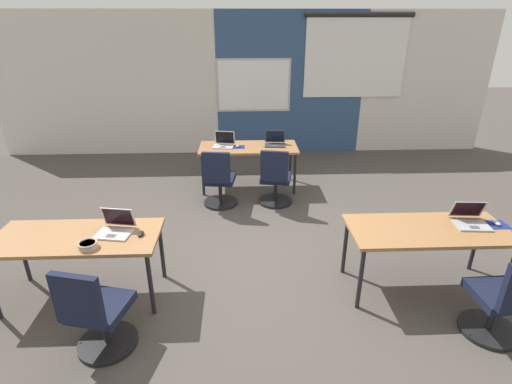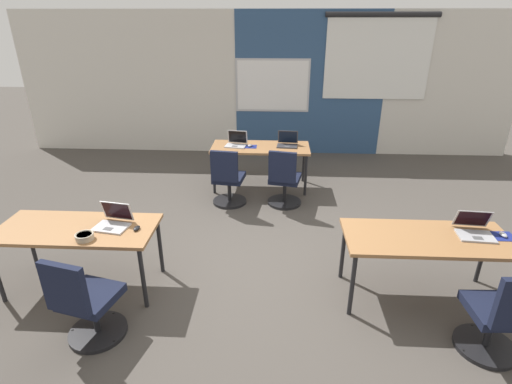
{
  "view_description": "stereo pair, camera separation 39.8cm",
  "coord_description": "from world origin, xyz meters",
  "px_view_note": "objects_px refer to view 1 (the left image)",
  "views": [
    {
      "loc": [
        -0.14,
        -4.0,
        2.68
      ],
      "look_at": [
        0.04,
        0.14,
        0.83
      ],
      "focal_mm": 27.7,
      "sensor_mm": 36.0,
      "label": 1
    },
    {
      "loc": [
        0.26,
        -4.0,
        2.68
      ],
      "look_at": [
        0.04,
        0.14,
        0.83
      ],
      "focal_mm": 27.7,
      "sensor_mm": 36.0,
      "label": 2
    }
  ],
  "objects_px": {
    "desk_far_center": "(248,150)",
    "snack_bowl": "(88,245)",
    "mouse_near_left_inner": "(141,234)",
    "chair_near_right_end": "(503,304)",
    "chair_far_right": "(275,182)",
    "desk_near_right": "(427,234)",
    "laptop_far_right": "(275,142)",
    "laptop_near_left_inner": "(115,228)",
    "mouse_near_right_end": "(497,223)",
    "laptop_near_right_end": "(470,220)",
    "laptop_far_left": "(224,143)",
    "mouse_far_left": "(238,146)",
    "desk_near_left": "(77,241)",
    "chair_near_left_inner": "(97,317)",
    "chair_far_left": "(219,183)"
  },
  "relations": [
    {
      "from": "desk_far_center",
      "to": "snack_bowl",
      "type": "height_order",
      "value": "snack_bowl"
    },
    {
      "from": "desk_far_center",
      "to": "mouse_near_left_inner",
      "type": "height_order",
      "value": "mouse_near_left_inner"
    },
    {
      "from": "chair_near_right_end",
      "to": "chair_far_right",
      "type": "relative_size",
      "value": 1.0
    },
    {
      "from": "desk_near_right",
      "to": "laptop_far_right",
      "type": "xyz_separation_m",
      "value": [
        -1.31,
        2.87,
        0.11
      ]
    },
    {
      "from": "laptop_near_left_inner",
      "to": "laptop_far_right",
      "type": "height_order",
      "value": "laptop_far_right"
    },
    {
      "from": "chair_far_right",
      "to": "snack_bowl",
      "type": "bearing_deg",
      "value": 61.7
    },
    {
      "from": "mouse_near_right_end",
      "to": "chair_far_right",
      "type": "xyz_separation_m",
      "value": [
        -2.09,
        2.06,
        -0.36
      ]
    },
    {
      "from": "desk_far_center",
      "to": "laptop_near_right_end",
      "type": "relative_size",
      "value": 4.51
    },
    {
      "from": "laptop_near_right_end",
      "to": "chair_near_right_end",
      "type": "xyz_separation_m",
      "value": [
        -0.08,
        -0.83,
        -0.39
      ]
    },
    {
      "from": "laptop_far_left",
      "to": "mouse_near_right_end",
      "type": "bearing_deg",
      "value": -34.47
    },
    {
      "from": "laptop_far_left",
      "to": "mouse_near_right_end",
      "type": "xyz_separation_m",
      "value": [
        2.88,
        -2.78,
        -0.03
      ]
    },
    {
      "from": "chair_far_right",
      "to": "laptop_near_right_end",
      "type": "bearing_deg",
      "value": 143.44
    },
    {
      "from": "laptop_far_left",
      "to": "mouse_far_left",
      "type": "height_order",
      "value": "laptop_far_left"
    },
    {
      "from": "desk_near_left",
      "to": "chair_far_right",
      "type": "distance_m",
      "value": 3.01
    },
    {
      "from": "mouse_near_left_inner",
      "to": "desk_near_right",
      "type": "bearing_deg",
      "value": 0.34
    },
    {
      "from": "chair_near_right_end",
      "to": "laptop_far_right",
      "type": "xyz_separation_m",
      "value": [
        -1.7,
        3.62,
        0.39
      ]
    },
    {
      "from": "desk_near_left",
      "to": "laptop_near_left_inner",
      "type": "height_order",
      "value": "laptop_near_left_inner"
    },
    {
      "from": "chair_near_left_inner",
      "to": "laptop_far_right",
      "type": "xyz_separation_m",
      "value": [
        1.8,
        3.63,
        0.39
      ]
    },
    {
      "from": "chair_far_left",
      "to": "chair_far_right",
      "type": "bearing_deg",
      "value": -171.42
    },
    {
      "from": "desk_near_right",
      "to": "mouse_near_right_end",
      "type": "bearing_deg",
      "value": 3.55
    },
    {
      "from": "mouse_near_right_end",
      "to": "chair_near_right_end",
      "type": "xyz_separation_m",
      "value": [
        -0.34,
        -0.79,
        -0.36
      ]
    },
    {
      "from": "desk_near_right",
      "to": "laptop_far_left",
      "type": "height_order",
      "value": "laptop_far_left"
    },
    {
      "from": "mouse_near_left_inner",
      "to": "chair_near_left_inner",
      "type": "relative_size",
      "value": 0.11
    },
    {
      "from": "chair_far_left",
      "to": "chair_far_right",
      "type": "relative_size",
      "value": 1.0
    },
    {
      "from": "mouse_near_left_inner",
      "to": "snack_bowl",
      "type": "height_order",
      "value": "snack_bowl"
    },
    {
      "from": "desk_near_left",
      "to": "snack_bowl",
      "type": "xyz_separation_m",
      "value": [
        0.2,
        -0.23,
        0.1
      ]
    },
    {
      "from": "laptop_near_left_inner",
      "to": "laptop_far_right",
      "type": "bearing_deg",
      "value": 66.98
    },
    {
      "from": "desk_near_right",
      "to": "chair_far_right",
      "type": "relative_size",
      "value": 1.74
    },
    {
      "from": "laptop_far_left",
      "to": "chair_far_right",
      "type": "distance_m",
      "value": 1.14
    },
    {
      "from": "mouse_near_left_inner",
      "to": "laptop_near_right_end",
      "type": "distance_m",
      "value": 3.33
    },
    {
      "from": "chair_far_left",
      "to": "mouse_near_right_end",
      "type": "height_order",
      "value": "chair_far_left"
    },
    {
      "from": "laptop_near_right_end",
      "to": "chair_far_right",
      "type": "relative_size",
      "value": 0.39
    },
    {
      "from": "laptop_far_left",
      "to": "chair_near_left_inner",
      "type": "relative_size",
      "value": 0.4
    },
    {
      "from": "desk_near_left",
      "to": "laptop_near_right_end",
      "type": "height_order",
      "value": "laptop_near_right_end"
    },
    {
      "from": "laptop_far_right",
      "to": "snack_bowl",
      "type": "xyz_separation_m",
      "value": [
        -1.99,
        -3.1,
        -0.01
      ]
    },
    {
      "from": "laptop_far_left",
      "to": "laptop_near_left_inner",
      "type": "bearing_deg",
      "value": -99.87
    },
    {
      "from": "mouse_near_right_end",
      "to": "snack_bowl",
      "type": "distance_m",
      "value": 4.04
    },
    {
      "from": "mouse_near_right_end",
      "to": "desk_far_center",
      "type": "bearing_deg",
      "value": 131.97
    },
    {
      "from": "snack_bowl",
      "to": "mouse_near_right_end",
      "type": "bearing_deg",
      "value": 3.87
    },
    {
      "from": "laptop_far_left",
      "to": "laptop_near_right_end",
      "type": "distance_m",
      "value": 3.8
    },
    {
      "from": "mouse_near_left_inner",
      "to": "desk_far_center",
      "type": "bearing_deg",
      "value": 68.36
    },
    {
      "from": "chair_far_left",
      "to": "laptop_far_right",
      "type": "height_order",
      "value": "laptop_far_right"
    },
    {
      "from": "chair_far_left",
      "to": "chair_near_left_inner",
      "type": "relative_size",
      "value": 1.0
    },
    {
      "from": "mouse_far_left",
      "to": "laptop_near_right_end",
      "type": "height_order",
      "value": "laptop_near_right_end"
    },
    {
      "from": "desk_near_right",
      "to": "laptop_near_right_end",
      "type": "xyz_separation_m",
      "value": [
        0.46,
        0.08,
        0.11
      ]
    },
    {
      "from": "desk_near_right",
      "to": "laptop_far_right",
      "type": "bearing_deg",
      "value": 114.54
    },
    {
      "from": "desk_near_left",
      "to": "chair_near_right_end",
      "type": "relative_size",
      "value": 1.74
    },
    {
      "from": "chair_near_left_inner",
      "to": "mouse_far_left",
      "type": "bearing_deg",
      "value": -94.67
    },
    {
      "from": "desk_near_right",
      "to": "chair_far_left",
      "type": "relative_size",
      "value": 1.74
    },
    {
      "from": "chair_near_left_inner",
      "to": "laptop_near_right_end",
      "type": "bearing_deg",
      "value": -152.95
    }
  ]
}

